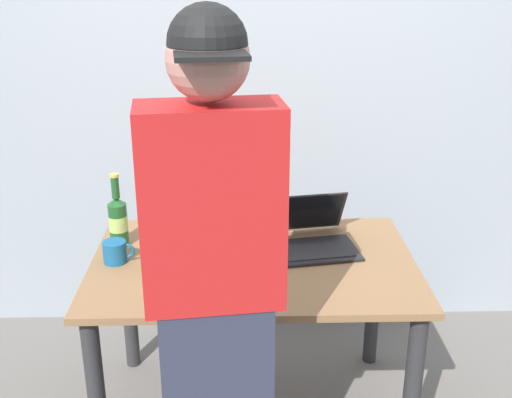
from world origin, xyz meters
TOP-DOWN VIEW (x-y plane):
  - desk at (0.00, 0.00)m, footprint 1.23×0.79m
  - laptop at (0.23, 0.12)m, footprint 0.38×0.38m
  - beer_bottle_dark at (-0.37, -0.03)m, footprint 0.08×0.08m
  - beer_bottle_brown at (-0.53, 0.15)m, footprint 0.07×0.07m
  - person_figure at (-0.12, -0.57)m, footprint 0.41×0.30m
  - coffee_mug at (-0.52, 0.00)m, footprint 0.12×0.09m
  - back_wall at (0.00, 0.80)m, footprint 6.00×0.10m

SIDE VIEW (x-z plane):
  - desk at x=0.00m, z-range 0.24..0.94m
  - coffee_mug at x=-0.52m, z-range 0.70..0.79m
  - laptop at x=0.23m, z-range 0.65..0.84m
  - beer_bottle_dark at x=-0.37m, z-range 0.66..0.95m
  - beer_bottle_brown at x=-0.53m, z-range 0.66..0.96m
  - person_figure at x=-0.12m, z-range 0.05..1.73m
  - back_wall at x=0.00m, z-range 0.00..2.60m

